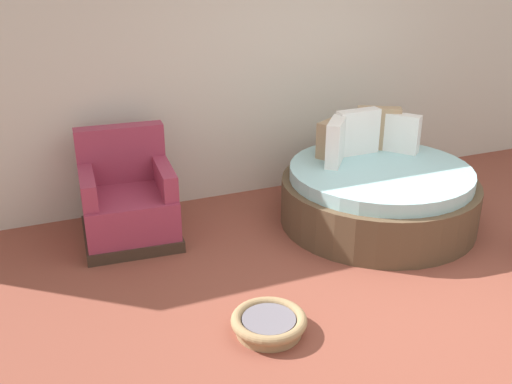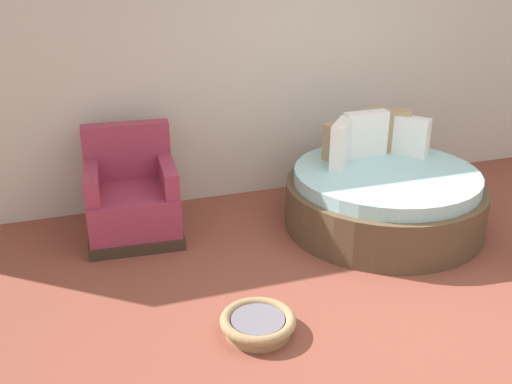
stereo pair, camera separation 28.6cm
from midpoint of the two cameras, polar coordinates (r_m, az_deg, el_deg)
name	(u,v)px [view 1 (the left image)]	position (r m, az deg, el deg)	size (l,w,h in m)	color
ground_plane	(420,312)	(4.34, 13.87, -11.31)	(8.00, 8.00, 0.02)	brown
back_wall	(276,58)	(5.90, 0.58, 12.91)	(8.00, 0.12, 2.69)	beige
round_daybed	(377,192)	(5.43, 10.30, -0.06)	(1.78, 1.78, 0.97)	brown
red_armchair	(128,202)	(5.20, -13.94, -0.98)	(0.85, 0.85, 0.94)	#38281E
pet_basket	(269,323)	(3.97, -0.85, -12.71)	(0.51, 0.51, 0.13)	#9E7F56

